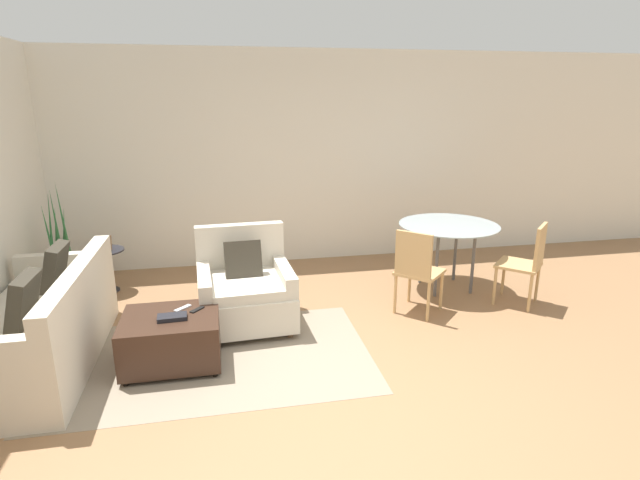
{
  "coord_description": "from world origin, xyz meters",
  "views": [
    {
      "loc": [
        -0.75,
        -3.12,
        2.18
      ],
      "look_at": [
        0.21,
        1.71,
        0.75
      ],
      "focal_mm": 28.0,
      "sensor_mm": 36.0,
      "label": 1
    }
  ],
  "objects_px": {
    "picture_frame": "(103,243)",
    "potted_plant": "(63,274)",
    "tv_remote_secondary": "(197,310)",
    "armchair": "(245,290)",
    "book_stack": "(172,317)",
    "dining_table": "(448,232)",
    "dining_chair_near_right": "(528,259)",
    "couch": "(41,331)",
    "ottoman": "(172,338)",
    "tv_remote_primary": "(183,308)",
    "dining_chair_near_left": "(417,267)",
    "side_table": "(106,262)"
  },
  "relations": [
    {
      "from": "picture_frame",
      "to": "potted_plant",
      "type": "bearing_deg",
      "value": -173.45
    },
    {
      "from": "tv_remote_secondary",
      "to": "potted_plant",
      "type": "xyz_separation_m",
      "value": [
        -1.53,
        1.68,
        -0.17
      ]
    },
    {
      "from": "armchair",
      "to": "potted_plant",
      "type": "height_order",
      "value": "potted_plant"
    },
    {
      "from": "book_stack",
      "to": "tv_remote_secondary",
      "type": "height_order",
      "value": "book_stack"
    },
    {
      "from": "dining_table",
      "to": "dining_chair_near_right",
      "type": "xyz_separation_m",
      "value": [
        0.62,
        -0.62,
        -0.17
      ]
    },
    {
      "from": "book_stack",
      "to": "tv_remote_secondary",
      "type": "xyz_separation_m",
      "value": [
        0.19,
        0.14,
        -0.01
      ]
    },
    {
      "from": "couch",
      "to": "ottoman",
      "type": "distance_m",
      "value": 1.08
    },
    {
      "from": "tv_remote_primary",
      "to": "dining_chair_near_left",
      "type": "bearing_deg",
      "value": 9.76
    },
    {
      "from": "armchair",
      "to": "tv_remote_primary",
      "type": "bearing_deg",
      "value": -136.13
    },
    {
      "from": "tv_remote_primary",
      "to": "side_table",
      "type": "relative_size",
      "value": 0.29
    },
    {
      "from": "dining_table",
      "to": "dining_chair_near_right",
      "type": "height_order",
      "value": "dining_chair_near_right"
    },
    {
      "from": "book_stack",
      "to": "side_table",
      "type": "xyz_separation_m",
      "value": [
        -0.89,
        1.87,
        -0.09
      ]
    },
    {
      "from": "dining_chair_near_right",
      "to": "book_stack",
      "type": "bearing_deg",
      "value": -170.7
    },
    {
      "from": "potted_plant",
      "to": "couch",
      "type": "bearing_deg",
      "value": -80.62
    },
    {
      "from": "couch",
      "to": "dining_table",
      "type": "distance_m",
      "value": 4.18
    },
    {
      "from": "couch",
      "to": "tv_remote_primary",
      "type": "bearing_deg",
      "value": -3.12
    },
    {
      "from": "ottoman",
      "to": "tv_remote_secondary",
      "type": "distance_m",
      "value": 0.31
    },
    {
      "from": "book_stack",
      "to": "dining_chair_near_left",
      "type": "xyz_separation_m",
      "value": [
        2.34,
        0.59,
        0.07
      ]
    },
    {
      "from": "potted_plant",
      "to": "armchair",
      "type": "bearing_deg",
      "value": -29.02
    },
    {
      "from": "ottoman",
      "to": "book_stack",
      "type": "distance_m",
      "value": 0.22
    },
    {
      "from": "ottoman",
      "to": "potted_plant",
      "type": "bearing_deg",
      "value": 126.79
    },
    {
      "from": "couch",
      "to": "dining_chair_near_right",
      "type": "relative_size",
      "value": 2.19
    },
    {
      "from": "ottoman",
      "to": "side_table",
      "type": "bearing_deg",
      "value": 115.45
    },
    {
      "from": "armchair",
      "to": "picture_frame",
      "type": "relative_size",
      "value": 5.26
    },
    {
      "from": "dining_chair_near_right",
      "to": "potted_plant",
      "type": "bearing_deg",
      "value": 165.97
    },
    {
      "from": "side_table",
      "to": "book_stack",
      "type": "bearing_deg",
      "value": -64.61
    },
    {
      "from": "book_stack",
      "to": "dining_chair_near_right",
      "type": "xyz_separation_m",
      "value": [
        3.59,
        0.59,
        0.07
      ]
    },
    {
      "from": "picture_frame",
      "to": "armchair",
      "type": "bearing_deg",
      "value": -37.09
    },
    {
      "from": "book_stack",
      "to": "picture_frame",
      "type": "xyz_separation_m",
      "value": [
        -0.89,
        1.87,
        0.13
      ]
    },
    {
      "from": "ottoman",
      "to": "book_stack",
      "type": "relative_size",
      "value": 3.29
    },
    {
      "from": "tv_remote_secondary",
      "to": "picture_frame",
      "type": "relative_size",
      "value": 0.74
    },
    {
      "from": "couch",
      "to": "armchair",
      "type": "bearing_deg",
      "value": 15.35
    },
    {
      "from": "book_stack",
      "to": "tv_remote_primary",
      "type": "relative_size",
      "value": 1.64
    },
    {
      "from": "potted_plant",
      "to": "dining_chair_near_right",
      "type": "xyz_separation_m",
      "value": [
        4.93,
        -1.23,
        0.25
      ]
    },
    {
      "from": "tv_remote_secondary",
      "to": "dining_chair_near_left",
      "type": "distance_m",
      "value": 2.2
    },
    {
      "from": "book_stack",
      "to": "tv_remote_primary",
      "type": "xyz_separation_m",
      "value": [
        0.07,
        0.2,
        -0.01
      ]
    },
    {
      "from": "armchair",
      "to": "picture_frame",
      "type": "height_order",
      "value": "armchair"
    },
    {
      "from": "armchair",
      "to": "dining_table",
      "type": "bearing_deg",
      "value": 11.64
    },
    {
      "from": "dining_chair_near_left",
      "to": "picture_frame",
      "type": "bearing_deg",
      "value": 158.31
    },
    {
      "from": "side_table",
      "to": "armchair",
      "type": "bearing_deg",
      "value": -37.09
    },
    {
      "from": "side_table",
      "to": "ottoman",
      "type": "bearing_deg",
      "value": -64.55
    },
    {
      "from": "couch",
      "to": "armchair",
      "type": "relative_size",
      "value": 2.09
    },
    {
      "from": "ottoman",
      "to": "potted_plant",
      "type": "height_order",
      "value": "potted_plant"
    },
    {
      "from": "armchair",
      "to": "dining_chair_near_right",
      "type": "height_order",
      "value": "armchair"
    },
    {
      "from": "book_stack",
      "to": "dining_table",
      "type": "xyz_separation_m",
      "value": [
        2.97,
        1.21,
        0.24
      ]
    },
    {
      "from": "dining_chair_near_left",
      "to": "book_stack",
      "type": "bearing_deg",
      "value": -165.91
    },
    {
      "from": "dining_table",
      "to": "couch",
      "type": "bearing_deg",
      "value": -166.78
    },
    {
      "from": "couch",
      "to": "tv_remote_secondary",
      "type": "xyz_separation_m",
      "value": [
        1.28,
        -0.12,
        0.14
      ]
    },
    {
      "from": "tv_remote_secondary",
      "to": "side_table",
      "type": "bearing_deg",
      "value": 121.97
    },
    {
      "from": "book_stack",
      "to": "tv_remote_secondary",
      "type": "bearing_deg",
      "value": 36.42
    }
  ]
}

